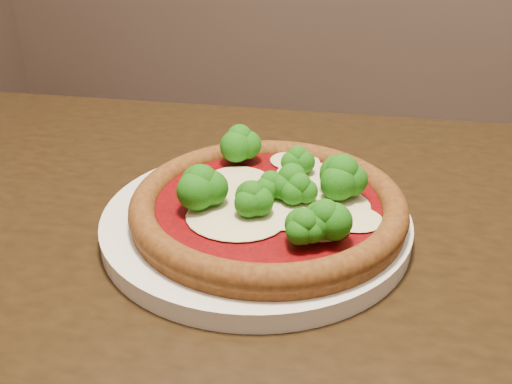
# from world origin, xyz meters

# --- Properties ---
(dining_table) EXTENTS (1.31, 0.85, 0.75)m
(dining_table) POSITION_xyz_m (-0.12, -0.19, 0.65)
(dining_table) COLOR black
(dining_table) RESTS_ON floor
(plate) EXTENTS (0.28, 0.28, 0.02)m
(plate) POSITION_xyz_m (-0.13, -0.14, 0.76)
(plate) COLOR white
(plate) RESTS_ON dining_table
(pizza) EXTENTS (0.25, 0.25, 0.06)m
(pizza) POSITION_xyz_m (-0.11, -0.14, 0.78)
(pizza) COLOR brown
(pizza) RESTS_ON plate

